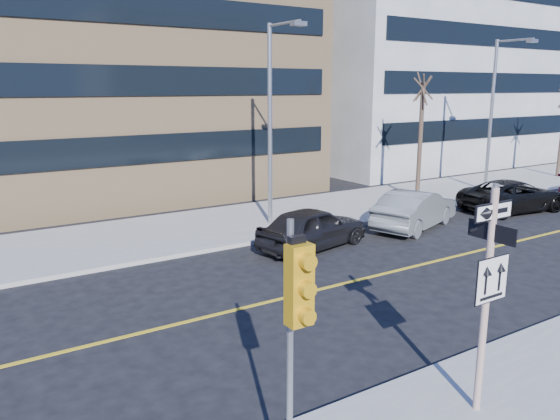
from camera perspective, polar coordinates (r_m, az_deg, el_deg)
ground at (r=12.42m, az=10.33°, el=-15.01°), size 120.00×120.00×0.00m
far_sidewalk at (r=32.96m, az=19.22°, el=2.15°), size 66.00×6.00×0.15m
road_centerline at (r=23.68m, az=25.28°, el=-2.51°), size 40.00×0.14×0.01m
sign_pole at (r=9.93m, az=20.86°, el=-7.57°), size 0.92×0.92×4.06m
traffic_signal at (r=6.96m, az=1.81°, el=-10.22°), size 0.32×0.45×4.00m
parked_car_a at (r=19.73m, az=3.44°, el=-1.85°), size 2.75×4.83×1.55m
parked_car_b at (r=23.19m, az=13.93°, el=0.08°), size 3.24×5.16×1.61m
parked_car_c at (r=27.90m, az=23.23°, el=1.39°), size 3.10×5.59×1.48m
streetlight_a at (r=22.04m, az=-0.73°, el=10.19°), size 0.55×2.25×8.00m
streetlight_b at (r=31.74m, az=21.62°, el=10.11°), size 0.55×2.25×8.00m
street_tree_west at (r=28.21m, az=14.71°, el=11.92°), size 1.80×1.80×6.35m
building_brick at (r=34.47m, az=-17.06°, el=17.66°), size 18.00×18.00×18.00m
building_grey_mid at (r=44.98m, az=12.52°, el=14.72°), size 20.00×16.00×15.00m
building_grey_far at (r=63.21m, az=24.54°, el=13.71°), size 18.00×18.00×16.00m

